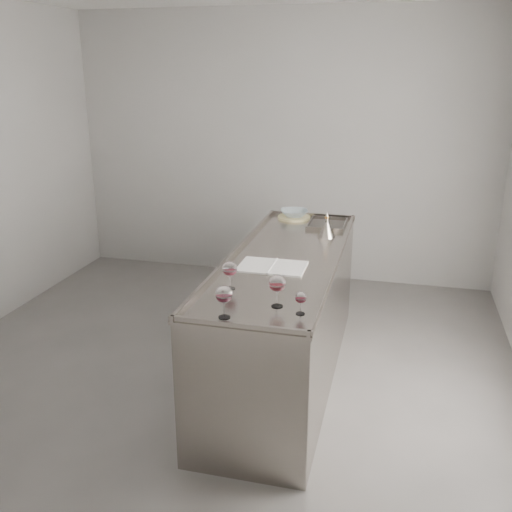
% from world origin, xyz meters
% --- Properties ---
extents(room_shell, '(4.54, 5.04, 2.84)m').
position_xyz_m(room_shell, '(0.00, 0.00, 1.40)').
color(room_shell, '#555350').
rests_on(room_shell, ground).
extents(counter, '(0.77, 2.42, 0.97)m').
position_xyz_m(counter, '(0.50, 0.30, 0.47)').
color(counter, gray).
rests_on(counter, ground).
extents(wine_glass_left, '(0.09, 0.09, 0.18)m').
position_xyz_m(wine_glass_left, '(0.30, -0.38, 1.06)').
color(wine_glass_left, white).
rests_on(wine_glass_left, counter).
extents(wine_glass_middle, '(0.09, 0.09, 0.18)m').
position_xyz_m(wine_glass_middle, '(0.39, -0.78, 1.07)').
color(wine_glass_middle, white).
rests_on(wine_glass_middle, counter).
extents(wine_glass_right, '(0.10, 0.10, 0.19)m').
position_xyz_m(wine_glass_right, '(0.63, -0.56, 1.07)').
color(wine_glass_right, white).
rests_on(wine_glass_right, counter).
extents(wine_glass_small, '(0.06, 0.06, 0.13)m').
position_xyz_m(wine_glass_small, '(0.78, -0.63, 1.03)').
color(wine_glass_small, white).
rests_on(wine_glass_small, counter).
extents(notebook, '(0.44, 0.31, 0.02)m').
position_xyz_m(notebook, '(0.46, 0.06, 0.95)').
color(notebook, silver).
rests_on(notebook, counter).
extents(loose_paper_top, '(0.25, 0.31, 0.00)m').
position_xyz_m(loose_paper_top, '(0.37, 0.07, 0.94)').
color(loose_paper_top, white).
rests_on(loose_paper_top, counter).
extents(trivet, '(0.31, 0.31, 0.02)m').
position_xyz_m(trivet, '(0.36, 1.38, 0.95)').
color(trivet, '#C6BC80').
rests_on(trivet, counter).
extents(ceramic_bowl, '(0.30, 0.30, 0.06)m').
position_xyz_m(ceramic_bowl, '(0.36, 1.38, 0.99)').
color(ceramic_bowl, gray).
rests_on(ceramic_bowl, trivet).
extents(wine_funnel, '(0.14, 0.14, 0.21)m').
position_xyz_m(wine_funnel, '(0.71, 0.87, 1.00)').
color(wine_funnel, '#A29990').
rests_on(wine_funnel, counter).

